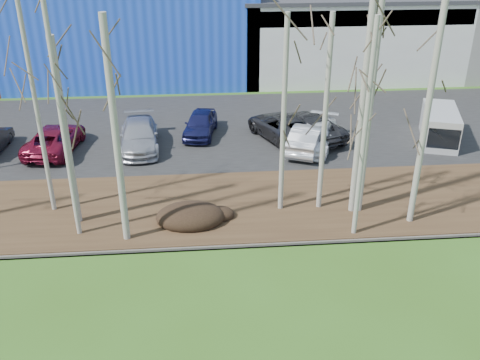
{
  "coord_description": "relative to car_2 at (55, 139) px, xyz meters",
  "views": [
    {
      "loc": [
        -1.05,
        -8.06,
        12.64
      ],
      "look_at": [
        0.7,
        12.32,
        2.5
      ],
      "focal_mm": 40.0,
      "sensor_mm": 36.0,
      "label": 1
    }
  ],
  "objects": [
    {
      "name": "river",
      "position": [
        9.41,
        -14.69,
        -0.88
      ],
      "size": [
        80.0,
        8.0,
        0.9
      ],
      "primitive_type": null,
      "color": "#141B31",
      "rests_on": "ground"
    },
    {
      "name": "far_bank_rocks",
      "position": [
        9.41,
        -10.59,
        -0.88
      ],
      "size": [
        80.0,
        0.8,
        0.46
      ],
      "primitive_type": null,
      "color": "#47423D",
      "rests_on": "ground"
    },
    {
      "name": "far_bank",
      "position": [
        9.41,
        -7.39,
        -0.81
      ],
      "size": [
        80.0,
        7.0,
        0.15
      ],
      "primitive_type": "cube",
      "color": "#382616",
      "rests_on": "ground"
    },
    {
      "name": "parking_lot",
      "position": [
        9.41,
        3.11,
        -0.81
      ],
      "size": [
        80.0,
        14.0,
        0.14
      ],
      "primitive_type": "cube",
      "color": "black",
      "rests_on": "ground"
    },
    {
      "name": "building_blue",
      "position": [
        3.41,
        17.11,
        3.27
      ],
      "size": [
        20.4,
        12.24,
        8.3
      ],
      "color": "blue",
      "rests_on": "ground"
    },
    {
      "name": "building_white",
      "position": [
        21.41,
        17.09,
        2.53
      ],
      "size": [
        18.36,
        12.24,
        6.8
      ],
      "color": "beige",
      "rests_on": "ground"
    },
    {
      "name": "dirt_mound",
      "position": [
        7.9,
        -8.87,
        -0.43
      ],
      "size": [
        3.13,
        2.21,
        0.61
      ],
      "primitive_type": "ellipsoid",
      "color": "black",
      "rests_on": "far_bank"
    },
    {
      "name": "birch_1",
      "position": [
        1.45,
        -7.16,
        4.08
      ],
      "size": [
        0.2,
        0.2,
        9.64
      ],
      "color": "#AAA79A",
      "rests_on": "far_bank"
    },
    {
      "name": "birch_2",
      "position": [
        2.81,
        -8.37,
        3.44
      ],
      "size": [
        0.32,
        0.32,
        8.36
      ],
      "color": "#AAA79A",
      "rests_on": "far_bank"
    },
    {
      "name": "birch_3",
      "position": [
        3.04,
        -9.45,
        4.63
      ],
      "size": [
        0.2,
        0.2,
        10.73
      ],
      "color": "#AAA79A",
      "rests_on": "far_bank"
    },
    {
      "name": "birch_4",
      "position": [
        5.16,
        -10.03,
        3.98
      ],
      "size": [
        0.29,
        0.29,
        9.44
      ],
      "color": "#AAA79A",
      "rests_on": "far_bank"
    },
    {
      "name": "birch_5",
      "position": [
        12.16,
        -7.98,
        3.78
      ],
      "size": [
        0.23,
        0.23,
        9.03
      ],
      "color": "#AAA79A",
      "rests_on": "far_bank"
    },
    {
      "name": "birch_6",
      "position": [
        15.05,
        -10.43,
        3.9
      ],
      "size": [
        0.21,
        0.21,
        9.27
      ],
      "color": "#AAA79A",
      "rests_on": "far_bank"
    },
    {
      "name": "birch_7",
      "position": [
        15.81,
        -8.46,
        4.49
      ],
      "size": [
        0.3,
        0.3,
        10.45
      ],
      "color": "#AAA79A",
      "rests_on": "far_bank"
    },
    {
      "name": "birch_8",
      "position": [
        17.88,
        -9.63,
        4.18
      ],
      "size": [
        0.27,
        0.27,
        9.84
      ],
      "color": "#AAA79A",
      "rests_on": "far_bank"
    },
    {
      "name": "birch_10",
      "position": [
        15.49,
        -8.46,
        4.49
      ],
      "size": [
        0.3,
        0.3,
        10.45
      ],
      "color": "#AAA79A",
      "rests_on": "far_bank"
    },
    {
      "name": "birch_11",
      "position": [
        14.02,
        -7.98,
        3.78
      ],
      "size": [
        0.23,
        0.23,
        9.03
      ],
      "color": "#AAA79A",
      "rests_on": "far_bank"
    },
    {
      "name": "car_2",
      "position": [
        0.0,
        0.0,
        0.0
      ],
      "size": [
        3.06,
        5.61,
        1.49
      ],
      "primitive_type": "imported",
      "rotation": [
        0.0,
        0.0,
        3.03
      ],
      "color": "maroon",
      "rests_on": "parking_lot"
    },
    {
      "name": "car_3",
      "position": [
        4.91,
        0.02,
        0.04
      ],
      "size": [
        2.6,
        5.58,
        1.58
      ],
      "primitive_type": "imported",
      "rotation": [
        0.0,
        0.0,
        0.07
      ],
      "color": "#9F9FA6",
      "rests_on": "parking_lot"
    },
    {
      "name": "car_4",
      "position": [
        8.57,
        1.83,
        0.0
      ],
      "size": [
        2.54,
        4.63,
        1.49
      ],
      "primitive_type": "imported",
      "rotation": [
        0.0,
        0.0,
        -0.19
      ],
      "color": "#181A4A",
      "rests_on": "parking_lot"
    },
    {
      "name": "car_5",
      "position": [
        14.85,
        -1.14,
        0.04
      ],
      "size": [
        3.46,
        5.05,
        1.58
      ],
      "primitive_type": "imported",
      "rotation": [
        0.0,
        0.0,
        2.72
      ],
      "color": "silver",
      "rests_on": "parking_lot"
    },
    {
      "name": "car_6",
      "position": [
        15.19,
        0.75,
        0.05
      ],
      "size": [
        4.63,
        6.29,
        1.59
      ],
      "primitive_type": "imported",
      "rotation": [
        0.0,
        0.0,
        3.54
      ],
      "color": "#2C2B2D",
      "rests_on": "parking_lot"
    },
    {
      "name": "car_7",
      "position": [
        15.43,
        -0.73,
        -0.0
      ],
      "size": [
        3.98,
        5.51,
        1.48
      ],
      "primitive_type": "imported",
      "rotation": [
        0.0,
        0.0,
        -0.42
      ],
      "color": "white",
      "rests_on": "parking_lot"
    },
    {
      "name": "car_8",
      "position": [
        13.66,
        0.75,
        0.05
      ],
      "size": [
        4.63,
        6.29,
        1.59
      ],
      "primitive_type": "imported",
      "rotation": [
        0.0,
        0.0,
        3.54
      ],
      "color": "#2C2B2D",
      "rests_on": "parking_lot"
    },
    {
      "name": "van_white",
      "position": [
        23.09,
        -0.56,
        0.24
      ],
      "size": [
        3.18,
        4.87,
        1.97
      ],
      "rotation": [
        0.0,
        0.0,
        -0.31
      ],
      "color": "silver",
      "rests_on": "parking_lot"
    }
  ]
}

